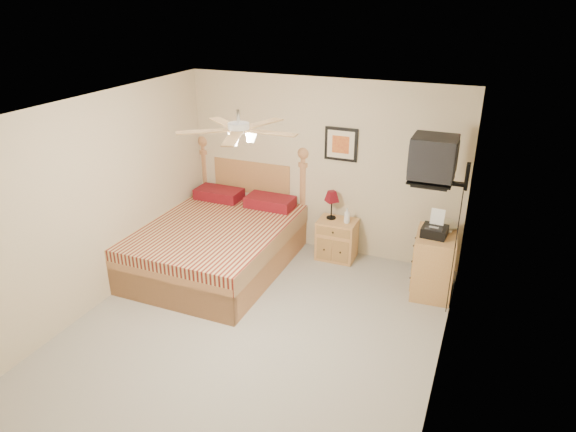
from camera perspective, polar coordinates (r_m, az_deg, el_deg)
name	(u,v)px	position (r m, az deg, el deg)	size (l,w,h in m)	color
floor	(255,329)	(5.99, -3.71, -12.43)	(4.50, 4.50, 0.00)	gray
ceiling	(248,110)	(4.96, -4.48, 11.65)	(4.00, 4.50, 0.04)	white
wall_back	(322,167)	(7.29, 3.81, 5.42)	(4.00, 0.04, 2.50)	#C1B18E
wall_front	(103,362)	(3.78, -19.84, -14.99)	(4.00, 0.04, 2.50)	#C1B18E
wall_left	(99,202)	(6.44, -20.23, 1.44)	(0.04, 4.50, 2.50)	#C1B18E
wall_right	(450,266)	(4.89, 17.57, -5.30)	(0.04, 4.50, 2.50)	#C1B18E
bed	(215,216)	(6.95, -8.16, -0.05)	(1.79, 2.35, 1.52)	#AA724A
nightstand	(337,239)	(7.35, 5.44, -2.59)	(0.54, 0.40, 0.58)	tan
table_lamp	(332,205)	(7.21, 4.86, 1.26)	(0.22, 0.22, 0.41)	#610C15
lotion_bottle	(347,216)	(7.12, 6.58, 0.05)	(0.08, 0.08, 0.22)	white
framed_picture	(341,144)	(7.09, 5.92, 7.94)	(0.46, 0.04, 0.46)	black
dresser	(434,263)	(6.70, 15.90, -5.09)	(0.48, 0.69, 0.81)	#B77940
fax_machine	(435,224)	(6.41, 16.07, -0.86)	(0.29, 0.31, 0.31)	black
magazine_lower	(438,226)	(6.73, 16.31, -1.06)	(0.20, 0.27, 0.03)	#C0B096
magazine_upper	(437,224)	(6.72, 16.27, -0.85)	(0.22, 0.30, 0.02)	gray
wall_tv	(447,162)	(5.93, 17.26, 5.77)	(0.56, 0.46, 0.58)	black
ceiling_fan	(239,129)	(4.81, -5.50, 9.55)	(1.14, 1.14, 0.28)	white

